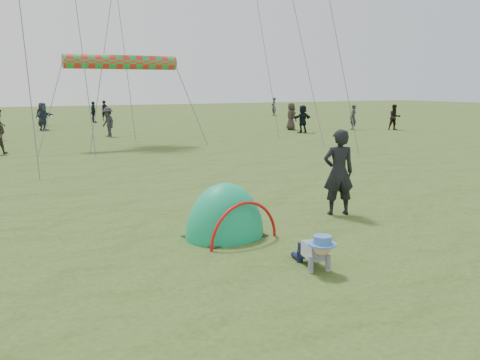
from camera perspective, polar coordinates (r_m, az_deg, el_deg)
name	(u,v)px	position (r m, az deg, el deg)	size (l,w,h in m)	color
ground	(365,269)	(8.59, 13.19, -9.18)	(140.00, 140.00, 0.00)	#285417
crawling_toddler	(316,250)	(8.35, 8.08, -7.41)	(0.55, 0.78, 0.60)	black
popup_tent	(225,236)	(10.07, -1.61, -6.03)	(1.57, 1.29, 2.03)	#1B937E
standing_adult	(339,172)	(11.75, 10.47, 0.81)	(0.68, 0.45, 1.87)	black
crowd_person_0	(353,117)	(34.78, 11.97, 6.56)	(0.57, 0.38, 1.58)	#2B2B31
crowd_person_2	(93,112)	(42.14, -15.37, 7.01)	(0.93, 0.39, 1.59)	black
crowd_person_4	(42,114)	(39.91, -20.39, 6.61)	(0.79, 0.51, 1.62)	black
crowd_person_5	(43,116)	(35.77, -20.27, 6.38)	(1.61, 0.51, 1.74)	#2A3447
crowd_person_6	(274,107)	(50.08, 3.61, 7.82)	(0.61, 0.40, 1.67)	#2D2C33
crowd_person_7	(395,117)	(35.26, 16.16, 6.45)	(0.78, 0.61, 1.61)	black
crowd_person_9	(108,122)	(30.32, -13.89, 6.02)	(1.03, 0.59, 1.60)	#29282E
crowd_person_10	(291,116)	(33.98, 5.48, 6.77)	(0.84, 0.54, 1.71)	#322922
crowd_person_11	(303,119)	(32.07, 6.69, 6.49)	(1.52, 0.48, 1.64)	black
crowd_person_12	(105,110)	(44.76, -14.24, 7.22)	(0.58, 0.38, 1.59)	black
rainbow_tube_kite	(121,62)	(25.43, -12.54, 12.17)	(0.64, 0.64, 5.15)	red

